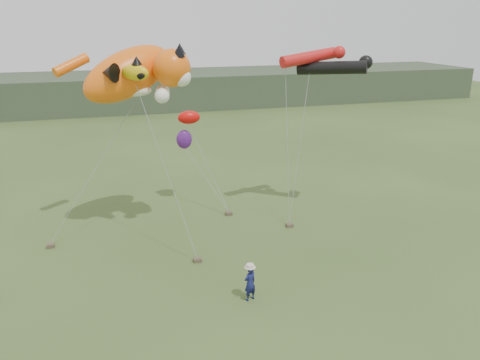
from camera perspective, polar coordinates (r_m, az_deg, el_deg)
name	(u,v)px	position (r m, az deg, el deg)	size (l,w,h in m)	color
ground	(226,305)	(18.31, -1.74, -14.99)	(120.00, 120.00, 0.00)	#385123
headland	(110,92)	(60.01, -15.61, 10.27)	(90.00, 13.00, 4.00)	#2D3D28
festival_attendant	(250,283)	(18.22, 1.22, -12.47)	(0.52, 0.34, 1.44)	#151A51
sandbag_anchors	(162,245)	(22.72, -9.45, -7.81)	(13.89, 5.86, 0.18)	brown
cat_kite	(138,73)	(22.70, -12.38, 12.60)	(6.18, 3.98, 3.57)	orange
fish_kite	(125,72)	(21.45, -13.79, 12.67)	(2.35, 1.55, 1.13)	gold
tube_kites	(328,62)	(25.01, 10.65, 13.91)	(4.63, 2.65, 1.50)	black
misc_kites	(187,128)	(26.44, -6.51, 6.37)	(1.37, 0.75, 2.16)	red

